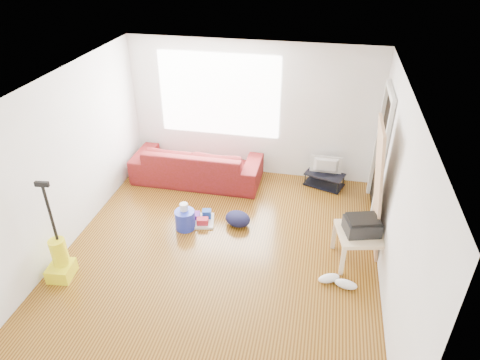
% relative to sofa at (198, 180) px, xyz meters
% --- Properties ---
extents(room, '(4.51, 5.01, 2.51)m').
position_rel_sofa_xyz_m(room, '(0.98, -1.80, 1.25)').
color(room, '#48290A').
rests_on(room, ground).
extents(sofa, '(2.35, 0.92, 0.69)m').
position_rel_sofa_xyz_m(sofa, '(0.00, 0.00, 0.00)').
color(sofa, '#57140A').
rests_on(sofa, ground).
extents(tv_stand, '(0.77, 0.59, 0.25)m').
position_rel_sofa_xyz_m(tv_stand, '(2.33, 0.27, 0.14)').
color(tv_stand, black).
rests_on(tv_stand, ground).
extents(tv, '(0.57, 0.07, 0.33)m').
position_rel_sofa_xyz_m(tv, '(2.33, 0.27, 0.42)').
color(tv, black).
rests_on(tv, tv_stand).
extents(side_table, '(0.74, 0.74, 0.51)m').
position_rel_sofa_xyz_m(side_table, '(2.86, -1.69, 0.43)').
color(side_table, beige).
rests_on(side_table, ground).
extents(printer, '(0.54, 0.47, 0.24)m').
position_rel_sofa_xyz_m(printer, '(2.86, -1.69, 0.62)').
color(printer, black).
rests_on(printer, side_table).
extents(bucket, '(0.37, 0.37, 0.32)m').
position_rel_sofa_xyz_m(bucket, '(0.23, -1.46, 0.00)').
color(bucket, '#1F2EAF').
rests_on(bucket, ground).
extents(toilet_paper, '(0.13, 0.13, 0.12)m').
position_rel_sofa_xyz_m(toilet_paper, '(0.21, -1.42, 0.22)').
color(toilet_paper, silver).
rests_on(toilet_paper, bucket).
extents(cleaning_tray, '(0.58, 0.50, 0.18)m').
position_rel_sofa_xyz_m(cleaning_tray, '(0.39, -1.26, 0.05)').
color(cleaning_tray, silver).
rests_on(cleaning_tray, ground).
extents(backpack, '(0.50, 0.45, 0.23)m').
position_rel_sofa_xyz_m(backpack, '(1.02, -1.21, 0.00)').
color(backpack, '#111337').
rests_on(backpack, ground).
extents(sneakers, '(0.55, 0.28, 0.12)m').
position_rel_sofa_xyz_m(sneakers, '(2.60, -2.24, 0.06)').
color(sneakers, white).
rests_on(sneakers, ground).
extents(vacuum, '(0.35, 0.38, 1.47)m').
position_rel_sofa_xyz_m(vacuum, '(-1.09, -2.81, 0.27)').
color(vacuum, yellow).
rests_on(vacuum, ground).
extents(door_panel, '(0.24, 0.78, 1.95)m').
position_rel_sofa_xyz_m(door_panel, '(3.04, -1.29, 0.00)').
color(door_panel, '#A36E4A').
rests_on(door_panel, ground).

